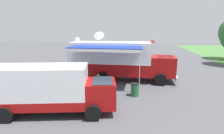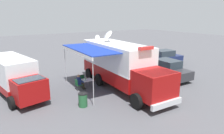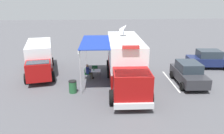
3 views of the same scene
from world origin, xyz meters
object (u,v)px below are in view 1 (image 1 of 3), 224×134
object	(u,v)px
support_truck	(49,89)
water_bottle	(101,77)
command_truck	(119,59)
folding_chair_beside_table	(91,81)
folding_table	(101,79)
car_behind_truck	(127,61)
traffic_cone	(65,74)
car_far_corner	(102,56)
folding_chair_at_table	(98,83)
trash_bin	(135,90)
seated_responder	(98,81)

from	to	relation	value
support_truck	water_bottle	bearing A→B (deg)	158.38
command_truck	folding_chair_beside_table	distance (m)	3.46
folding_table	water_bottle	distance (m)	0.23
water_bottle	car_behind_truck	distance (m)	7.68
water_bottle	traffic_cone	bearing A→B (deg)	-124.25
support_truck	car_far_corner	distance (m)	16.03
folding_table	folding_chair_at_table	xyz separation A→B (m)	(0.80, -0.09, -0.16)
command_truck	trash_bin	bearing A→B (deg)	21.34
trash_bin	folding_table	bearing A→B (deg)	-121.47
water_bottle	folding_chair_beside_table	distance (m)	0.92
command_truck	folding_chair_at_table	xyz separation A→B (m)	(3.10, -1.30, -1.43)
trash_bin	traffic_cone	distance (m)	8.33
water_bottle	trash_bin	xyz separation A→B (m)	(1.53, 2.77, -0.38)
folding_chair_at_table	traffic_cone	bearing A→B (deg)	-130.27
traffic_cone	car_far_corner	distance (m)	8.58
water_bottle	trash_bin	world-z (taller)	water_bottle
folding_chair_beside_table	seated_responder	distance (m)	0.94
folding_chair_beside_table	car_behind_truck	distance (m)	7.84
support_truck	command_truck	bearing A→B (deg)	156.83
traffic_cone	car_far_corner	world-z (taller)	car_far_corner
folding_chair_at_table	seated_responder	size ratio (longest dim) A/B	0.70
folding_chair_beside_table	support_truck	distance (m)	5.10
folding_table	car_far_corner	xyz separation A→B (m)	(-11.02, -2.11, 0.21)
support_truck	car_far_corner	world-z (taller)	support_truck
folding_chair_at_table	support_truck	xyz separation A→B (m)	(4.20, -1.82, 0.87)
folding_table	traffic_cone	bearing A→B (deg)	-122.71
folding_table	trash_bin	size ratio (longest dim) A/B	0.91
traffic_cone	trash_bin	bearing A→B (deg)	57.77
folding_chair_beside_table	seated_responder	world-z (taller)	seated_responder
folding_chair_at_table	folding_chair_beside_table	xyz separation A→B (m)	(-0.72, -0.76, 0.00)
water_bottle	seated_responder	world-z (taller)	seated_responder
trash_bin	car_behind_truck	world-z (taller)	car_behind_truck
command_truck	folding_table	xyz separation A→B (m)	(2.30, -1.22, -1.27)
water_bottle	folding_chair_at_table	bearing A→B (deg)	-8.62
seated_responder	trash_bin	distance (m)	3.06
trash_bin	car_far_corner	world-z (taller)	car_far_corner
folding_chair_at_table	trash_bin	xyz separation A→B (m)	(0.90, 2.87, -0.06)
command_truck	water_bottle	distance (m)	2.96
water_bottle	traffic_cone	world-z (taller)	water_bottle
trash_bin	car_far_corner	distance (m)	13.64
command_truck	seated_responder	bearing A→B (deg)	-24.03
folding_table	trash_bin	distance (m)	3.26
folding_chair_beside_table	seated_responder	bearing A→B (deg)	55.34
folding_chair_at_table	car_far_corner	bearing A→B (deg)	-170.27
folding_table	seated_responder	bearing A→B (deg)	-7.63
water_bottle	car_far_corner	bearing A→B (deg)	-169.26
folding_table	seated_responder	world-z (taller)	seated_responder
folding_chair_beside_table	water_bottle	bearing A→B (deg)	84.07
car_behind_truck	command_truck	bearing A→B (deg)	-6.13
folding_table	water_bottle	bearing A→B (deg)	2.41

